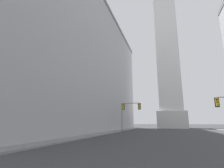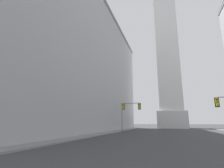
# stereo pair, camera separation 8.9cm
# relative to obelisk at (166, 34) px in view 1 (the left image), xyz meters

# --- Properties ---
(sidewalk_left) EXTENTS (5.00, 70.33, 0.15)m
(sidewalk_left) POSITION_rel_obelisk_xyz_m (-12.89, -37.51, -33.38)
(sidewalk_left) COLOR slate
(sidewalk_left) RESTS_ON ground_plane
(building_left) EXTENTS (23.01, 53.12, 27.57)m
(building_left) POSITION_rel_obelisk_xyz_m (-23.79, -27.76, -19.66)
(building_left) COLOR #9E9EA0
(building_left) RESTS_ON ground_plane
(obelisk) EXTENTS (9.15, 9.15, 69.56)m
(obelisk) POSITION_rel_obelisk_xyz_m (0.00, 0.00, 0.00)
(obelisk) COLOR silver
(obelisk) RESTS_ON ground_plane
(traffic_light_mid_left) EXTENTS (4.16, 0.51, 5.86)m
(traffic_light_mid_left) POSITION_rel_obelisk_xyz_m (-9.04, -25.39, -29.02)
(traffic_light_mid_left) COLOR slate
(traffic_light_mid_left) RESTS_ON ground_plane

